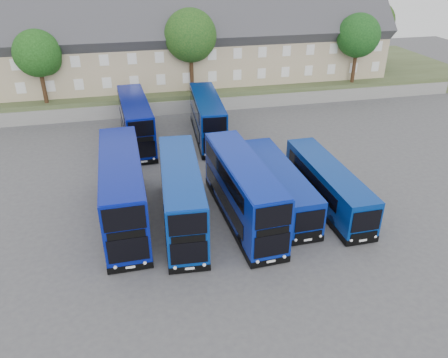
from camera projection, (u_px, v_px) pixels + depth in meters
The scene contains 15 objects.
ground at pixel (225, 231), 29.36m from camera, with size 120.00×120.00×0.00m, color #47474C.
retaining_wall at pixel (177, 107), 49.63m from camera, with size 70.00×0.40×1.50m, color slate.
earth_bank at pixel (167, 82), 58.10m from camera, with size 80.00×20.00×2.00m, color #404A29.
terrace_row at pixel (168, 44), 52.02m from camera, with size 54.00×10.40×11.20m.
dd_front_left at pixel (123, 191), 29.55m from camera, with size 2.83×11.75×4.65m.
dd_front_mid at pixel (182, 197), 29.23m from camera, with size 3.20×10.96×4.30m.
dd_front_right at pixel (243, 191), 29.76m from camera, with size 3.13×11.19×4.40m.
dd_rear_left at pixel (136, 122), 41.65m from camera, with size 3.04×10.87×4.27m.
dd_rear_right at pixel (207, 118), 42.70m from camera, with size 3.07×10.62×4.17m.
coach_east_a at pixel (279, 186), 31.93m from camera, with size 2.56×10.89×2.96m.
coach_east_b at pixel (327, 186), 31.92m from camera, with size 2.46×10.93×2.98m.
tree_west at pixel (39, 55), 44.86m from camera, with size 4.80×4.80×7.65m.
tree_mid at pixel (192, 37), 47.97m from camera, with size 5.76×5.76×9.18m.
tree_east at pixel (359, 37), 51.81m from camera, with size 5.12×5.12×8.16m.
tree_far at pixel (374, 23), 58.85m from camera, with size 5.44×5.44×8.67m.
Camera 1 is at (-5.51, -23.59, 16.96)m, focal length 35.00 mm.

